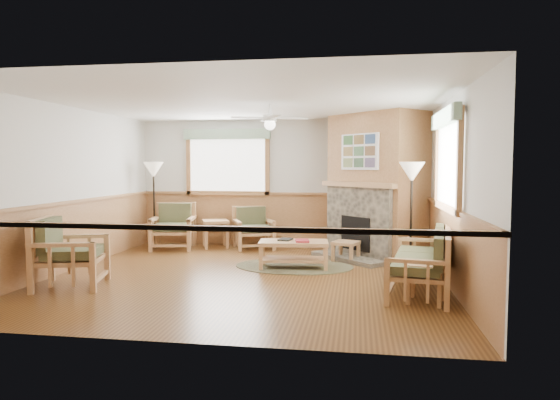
# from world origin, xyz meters

# --- Properties ---
(floor) EXTENTS (6.00, 6.00, 0.01)m
(floor) POSITION_xyz_m (0.00, 0.00, -0.01)
(floor) COLOR brown
(floor) RESTS_ON ground
(ceiling) EXTENTS (6.00, 6.00, 0.01)m
(ceiling) POSITION_xyz_m (0.00, 0.00, 2.70)
(ceiling) COLOR white
(ceiling) RESTS_ON floor
(wall_back) EXTENTS (6.00, 0.02, 2.70)m
(wall_back) POSITION_xyz_m (0.00, 3.00, 1.35)
(wall_back) COLOR silver
(wall_back) RESTS_ON floor
(wall_front) EXTENTS (6.00, 0.02, 2.70)m
(wall_front) POSITION_xyz_m (0.00, -3.00, 1.35)
(wall_front) COLOR silver
(wall_front) RESTS_ON floor
(wall_left) EXTENTS (0.02, 6.00, 2.70)m
(wall_left) POSITION_xyz_m (-3.00, 0.00, 1.35)
(wall_left) COLOR silver
(wall_left) RESTS_ON floor
(wall_right) EXTENTS (0.02, 6.00, 2.70)m
(wall_right) POSITION_xyz_m (3.00, 0.00, 1.35)
(wall_right) COLOR silver
(wall_right) RESTS_ON floor
(wainscot) EXTENTS (6.00, 6.00, 1.10)m
(wainscot) POSITION_xyz_m (0.00, 0.00, 0.55)
(wainscot) COLOR #A47143
(wainscot) RESTS_ON floor
(fireplace) EXTENTS (3.11, 3.11, 2.70)m
(fireplace) POSITION_xyz_m (2.05, 2.05, 1.35)
(fireplace) COLOR #A47143
(fireplace) RESTS_ON floor
(window_back) EXTENTS (1.90, 0.16, 1.50)m
(window_back) POSITION_xyz_m (-1.10, 2.96, 2.53)
(window_back) COLOR white
(window_back) RESTS_ON wall_back
(window_right) EXTENTS (0.16, 1.90, 1.50)m
(window_right) POSITION_xyz_m (2.96, -0.20, 2.53)
(window_right) COLOR white
(window_right) RESTS_ON wall_right
(ceiling_fan) EXTENTS (1.59, 1.59, 0.36)m
(ceiling_fan) POSITION_xyz_m (0.30, 0.30, 2.66)
(ceiling_fan) COLOR white
(ceiling_fan) RESTS_ON ceiling
(sofa) EXTENTS (1.98, 1.07, 0.86)m
(sofa) POSITION_xyz_m (2.55, -0.55, 0.43)
(sofa) COLOR tan
(sofa) RESTS_ON floor
(armchair_back_left) EXTENTS (0.97, 0.97, 0.94)m
(armchair_back_left) POSITION_xyz_m (-2.08, 2.25, 0.47)
(armchair_back_left) COLOR tan
(armchair_back_left) RESTS_ON floor
(armchair_back_right) EXTENTS (1.01, 1.01, 0.86)m
(armchair_back_right) POSITION_xyz_m (-0.45, 2.55, 0.43)
(armchair_back_right) COLOR tan
(armchair_back_right) RESTS_ON floor
(armchair_left) EXTENTS (1.08, 1.08, 0.99)m
(armchair_left) POSITION_xyz_m (-2.35, -1.06, 0.50)
(armchair_left) COLOR tan
(armchair_left) RESTS_ON floor
(coffee_table) EXTENTS (1.20, 0.69, 0.46)m
(coffee_table) POSITION_xyz_m (0.63, 0.70, 0.23)
(coffee_table) COLOR tan
(coffee_table) RESTS_ON floor
(end_table_chairs) EXTENTS (0.67, 0.66, 0.58)m
(end_table_chairs) POSITION_xyz_m (-1.27, 2.55, 0.29)
(end_table_chairs) COLOR tan
(end_table_chairs) RESTS_ON floor
(end_table_sofa) EXTENTS (0.54, 0.53, 0.50)m
(end_table_sofa) POSITION_xyz_m (2.55, -1.15, 0.25)
(end_table_sofa) COLOR tan
(end_table_sofa) RESTS_ON floor
(footstool) EXTENTS (0.55, 0.55, 0.37)m
(footstool) POSITION_xyz_m (1.49, 1.41, 0.18)
(footstool) COLOR tan
(footstool) RESTS_ON floor
(braided_rug) EXTENTS (2.37, 2.37, 0.01)m
(braided_rug) POSITION_xyz_m (0.63, 0.83, 0.01)
(braided_rug) COLOR #4D4930
(braided_rug) RESTS_ON floor
(floor_lamp_left) EXTENTS (0.51, 0.51, 1.81)m
(floor_lamp_left) POSITION_xyz_m (-2.55, 2.39, 0.91)
(floor_lamp_left) COLOR black
(floor_lamp_left) RESTS_ON floor
(floor_lamp_right) EXTENTS (0.49, 0.49, 1.80)m
(floor_lamp_right) POSITION_xyz_m (2.55, 0.72, 0.90)
(floor_lamp_right) COLOR black
(floor_lamp_right) RESTS_ON floor
(book_red) EXTENTS (0.27, 0.33, 0.03)m
(book_red) POSITION_xyz_m (0.78, 0.65, 0.49)
(book_red) COLOR maroon
(book_red) RESTS_ON coffee_table
(book_dark) EXTENTS (0.25, 0.30, 0.03)m
(book_dark) POSITION_xyz_m (0.48, 0.77, 0.49)
(book_dark) COLOR black
(book_dark) RESTS_ON coffee_table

